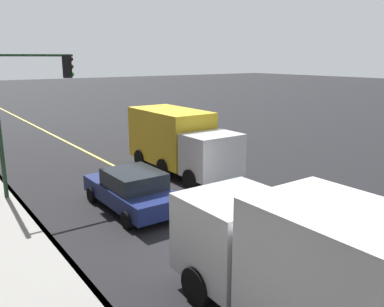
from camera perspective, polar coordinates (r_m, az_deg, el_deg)
name	(u,v)px	position (r m, az deg, el deg)	size (l,w,h in m)	color
ground	(211,215)	(14.46, 2.71, -8.80)	(200.00, 200.00, 0.00)	black
curb_edge	(63,254)	(12.17, -18.01, -13.61)	(80.00, 0.16, 0.15)	slate
lane_stripe_center	(211,215)	(14.46, 2.71, -8.77)	(80.00, 0.16, 0.01)	#D8CC4C
car_navy	(132,190)	(14.86, -8.60, -5.14)	(4.62, 2.09, 1.53)	navy
truck_yellow	(179,140)	(19.35, -1.86, 1.94)	(6.55, 2.54, 3.01)	silver
truck_white	(346,284)	(7.90, 21.24, -17.03)	(7.64, 2.49, 2.95)	silver
traffic_light_mast	(27,98)	(16.84, -22.58, 7.39)	(0.28, 3.12, 5.90)	#1E3823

